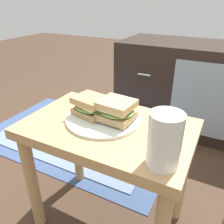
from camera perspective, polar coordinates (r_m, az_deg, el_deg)
ground_plane at (r=1.07m, az=-0.85°, el=-24.99°), size 8.00×8.00×0.00m
side_table at (r=0.81m, az=-1.02°, el=-8.68°), size 0.56×0.36×0.46m
tv_cabinet at (r=1.63m, az=19.39°, el=5.78°), size 0.96×0.46×0.58m
area_rug at (r=1.55m, az=-8.07°, el=-5.85°), size 1.23×0.77×0.01m
plate at (r=0.78m, az=-2.16°, el=-1.64°), size 0.26×0.26×0.01m
sandwich_front at (r=0.79m, az=-5.34°, el=1.54°), size 0.14×0.12×0.07m
sandwich_back at (r=0.74m, az=1.09°, el=0.49°), size 0.13×0.12×0.07m
beer_glass at (r=0.57m, az=12.95°, el=-6.96°), size 0.08×0.08×0.14m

